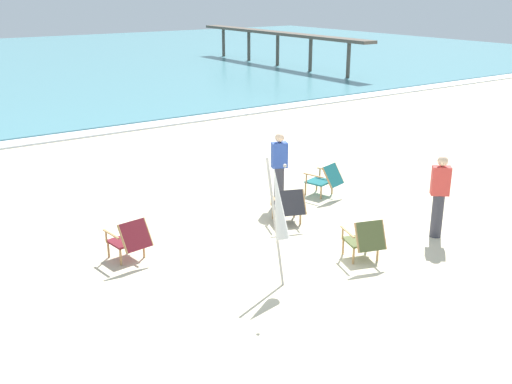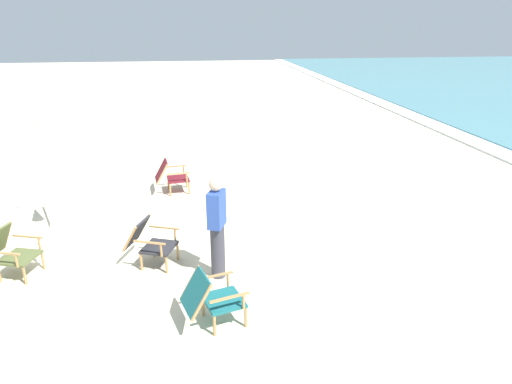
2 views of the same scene
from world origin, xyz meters
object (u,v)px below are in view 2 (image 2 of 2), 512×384
at_px(beach_chair_back_left, 211,297).
at_px(umbrella_furled_white, 49,161).
at_px(beach_chair_mid_center, 171,175).
at_px(beach_chair_front_right, 149,240).
at_px(beach_chair_back_right, 9,250).
at_px(person_near_chairs, 217,227).

height_order(beach_chair_back_left, umbrella_furled_white, umbrella_furled_white).
bearing_deg(beach_chair_back_left, beach_chair_mid_center, -172.47).
xyz_separation_m(beach_chair_front_right, umbrella_furled_white, (-1.66, -1.85, 0.93)).
bearing_deg(beach_chair_front_right, beach_chair_back_right, -88.68).
relative_size(beach_chair_front_right, umbrella_furled_white, 0.45).
distance_m(beach_chair_back_right, person_near_chairs, 3.27).
bearing_deg(umbrella_furled_white, beach_chair_back_right, -9.08).
bearing_deg(beach_chair_front_right, person_near_chairs, 62.97).
xyz_separation_m(beach_chair_back_left, umbrella_furled_white, (-3.42, -2.77, 0.93)).
height_order(beach_chair_mid_center, person_near_chairs, person_near_chairs).
height_order(beach_chair_front_right, beach_chair_back_left, beach_chair_front_right).
height_order(beach_chair_back_right, person_near_chairs, person_near_chairs).
distance_m(beach_chair_mid_center, beach_chair_back_left, 5.15).
relative_size(beach_chair_mid_center, beach_chair_back_left, 0.92).
bearing_deg(person_near_chairs, beach_chair_back_right, -98.93).
xyz_separation_m(beach_chair_back_right, person_near_chairs, (0.50, 3.21, 0.41)).
distance_m(beach_chair_mid_center, umbrella_furled_white, 2.84).
relative_size(umbrella_furled_white, person_near_chairs, 1.27).
xyz_separation_m(beach_chair_mid_center, beach_chair_back_right, (3.39, -2.36, 0.00)).
distance_m(umbrella_furled_white, person_near_chairs, 3.71).
distance_m(beach_chair_mid_center, beach_chair_back_right, 4.13).
bearing_deg(umbrella_furled_white, beach_chair_mid_center, 128.77).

